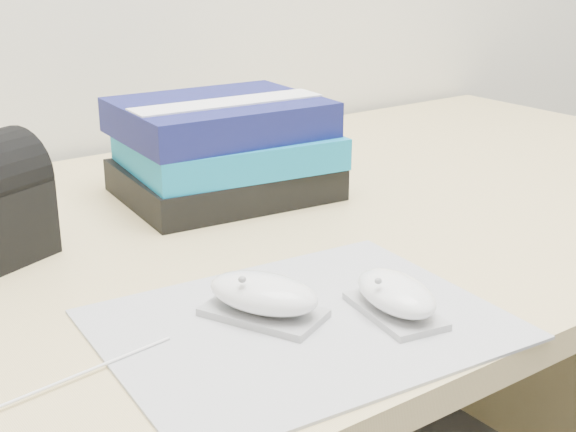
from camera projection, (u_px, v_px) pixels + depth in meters
desk at (246, 363)px, 1.11m from camera, size 1.60×0.80×0.73m
mousepad at (302, 324)px, 0.71m from camera, size 0.37×0.30×0.00m
mouse_rear at (263, 297)px, 0.71m from camera, size 0.10×0.12×0.04m
mouse_front at (396, 296)px, 0.72m from camera, size 0.07×0.11×0.04m
usb_cable at (65, 380)px, 0.61m from camera, size 0.19×0.03×0.00m
book_stack at (224, 149)px, 1.05m from camera, size 0.28×0.24×0.13m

